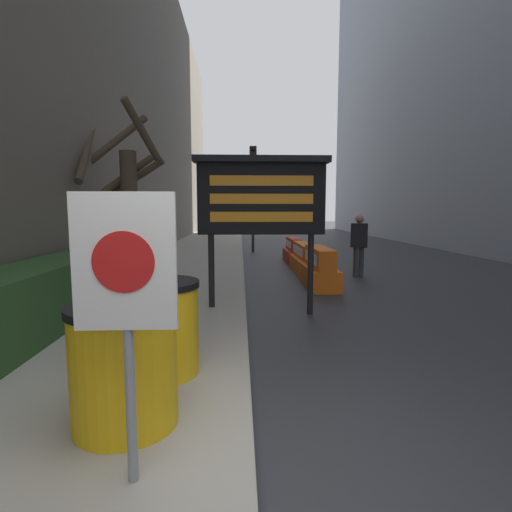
% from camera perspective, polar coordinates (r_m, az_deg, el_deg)
% --- Properties ---
extents(building_left_facade, '(0.40, 50.40, 13.19)m').
position_cam_1_polar(building_left_facade, '(13.35, -19.74, 27.51)').
color(building_left_facade, '#706656').
rests_on(building_left_facade, ground_plane).
extents(hedge_strip, '(0.90, 6.17, 0.88)m').
position_cam_1_polar(hedge_strip, '(6.03, -29.31, -5.42)').
color(hedge_strip, '#284C23').
rests_on(hedge_strip, sidewalk_left).
extents(bare_tree, '(1.78, 2.21, 3.93)m').
position_cam_1_polar(bare_tree, '(9.56, -18.11, 8.50)').
color(bare_tree, '#4C3D2D').
rests_on(bare_tree, sidewalk_left).
extents(barrel_drum_foreground, '(0.80, 0.80, 0.92)m').
position_cam_1_polar(barrel_drum_foreground, '(3.22, -18.28, -14.53)').
color(barrel_drum_foreground, yellow).
rests_on(barrel_drum_foreground, sidewalk_left).
extents(barrel_drum_middle, '(0.80, 0.80, 0.92)m').
position_cam_1_polar(barrel_drum_middle, '(4.08, -13.70, -9.86)').
color(barrel_drum_middle, yellow).
rests_on(barrel_drum_middle, sidewalk_left).
extents(warning_sign, '(0.57, 0.08, 1.70)m').
position_cam_1_polar(warning_sign, '(2.35, -18.14, -4.04)').
color(warning_sign, gray).
rests_on(warning_sign, sidewalk_left).
extents(message_board, '(2.18, 0.36, 2.60)m').
position_cam_1_polar(message_board, '(6.54, 0.77, 8.30)').
color(message_board, black).
rests_on(message_board, ground_plane).
extents(jersey_barrier_orange_far, '(0.65, 1.74, 0.90)m').
position_cam_1_polar(jersey_barrier_orange_far, '(9.21, 9.06, -1.92)').
color(jersey_barrier_orange_far, orange).
rests_on(jersey_barrier_orange_far, ground_plane).
extents(jersey_barrier_orange_near, '(0.56, 2.11, 0.80)m').
position_cam_1_polar(jersey_barrier_orange_near, '(11.47, 6.81, -0.44)').
color(jersey_barrier_orange_near, orange).
rests_on(jersey_barrier_orange_near, ground_plane).
extents(jersey_barrier_red_striped, '(0.57, 1.69, 0.81)m').
position_cam_1_polar(jersey_barrier_red_striped, '(13.57, 5.40, 0.67)').
color(jersey_barrier_red_striped, red).
rests_on(jersey_barrier_red_striped, ground_plane).
extents(traffic_cone_near, '(0.41, 0.41, 0.73)m').
position_cam_1_polar(traffic_cone_near, '(16.10, 6.04, 1.59)').
color(traffic_cone_near, black).
rests_on(traffic_cone_near, ground_plane).
extents(traffic_light_near_curb, '(0.28, 0.44, 4.30)m').
position_cam_1_polar(traffic_light_near_curb, '(16.61, -0.43, 11.26)').
color(traffic_light_near_curb, '#2D2D30').
rests_on(traffic_light_near_curb, ground_plane).
extents(pedestrian_worker, '(0.48, 0.37, 1.62)m').
position_cam_1_polar(pedestrian_worker, '(10.71, 14.51, 2.15)').
color(pedestrian_worker, '#333338').
rests_on(pedestrian_worker, ground_plane).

